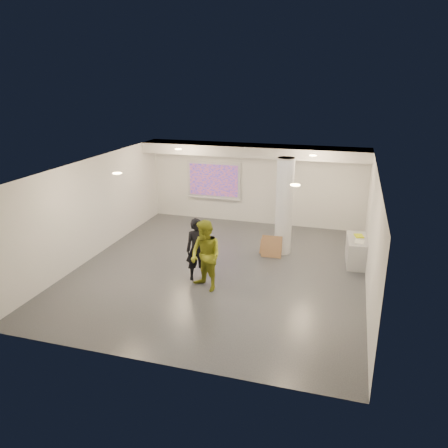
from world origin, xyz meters
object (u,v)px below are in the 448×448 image
(woman, at_px, (197,250))
(man, at_px, (206,256))
(column, at_px, (284,207))
(projection_screen, at_px, (214,181))
(credenza, at_px, (356,251))

(woman, relative_size, man, 0.93)
(column, relative_size, projection_screen, 1.43)
(column, xyz_separation_m, man, (-1.50, -3.05, -0.57))
(man, bearing_deg, column, 94.88)
(column, height_order, man, column)
(woman, distance_m, man, 0.65)
(woman, xyz_separation_m, man, (0.40, -0.50, 0.07))
(column, relative_size, woman, 1.75)
(column, bearing_deg, woman, -126.82)
(woman, bearing_deg, credenza, 2.12)
(column, bearing_deg, projection_screen, 139.44)
(column, bearing_deg, man, -116.20)
(man, bearing_deg, woman, 159.79)
(projection_screen, xyz_separation_m, man, (1.60, -5.70, -0.60))
(credenza, bearing_deg, man, -146.83)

